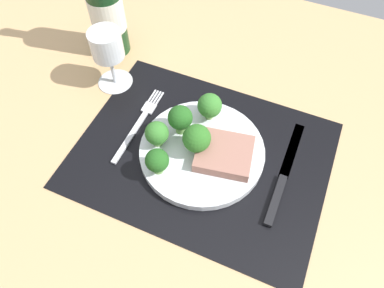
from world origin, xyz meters
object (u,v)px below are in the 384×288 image
object	(u,v)px
knife	(282,179)
wine_glass	(107,49)
fork	(139,124)
wine_bottle	(105,6)
steak	(224,154)
plate	(202,151)

from	to	relation	value
knife	wine_glass	xyz separation A→B (cm)	(-39.61, 9.29, 8.59)
fork	wine_glass	world-z (taller)	wine_glass
wine_bottle	steak	bearing A→B (deg)	-29.38
knife	wine_glass	bearing A→B (deg)	169.37
knife	wine_bottle	xyz separation A→B (cm)	(-45.15, 18.54, 10.62)
plate	fork	world-z (taller)	plate
plate	steak	world-z (taller)	steak
wine_bottle	wine_glass	xyz separation A→B (cm)	(5.55, -9.25, -2.03)
fork	wine_bottle	bearing A→B (deg)	133.50
plate	wine_bottle	distance (cm)	36.84
plate	steak	distance (cm)	4.63
steak	wine_bottle	xyz separation A→B (cm)	(-34.09, 19.20, 8.28)
plate	knife	world-z (taller)	plate
fork	knife	distance (cm)	29.40
knife	wine_bottle	world-z (taller)	wine_bottle
steak	wine_glass	bearing A→B (deg)	160.79
steak	knife	xyz separation A→B (cm)	(11.06, 0.66, -2.34)
fork	wine_bottle	size ratio (longest dim) A/B	0.61
steak	wine_bottle	bearing A→B (deg)	150.62
wine_bottle	wine_glass	size ratio (longest dim) A/B	2.40
wine_bottle	plate	bearing A→B (deg)	-32.57
plate	fork	distance (cm)	14.16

